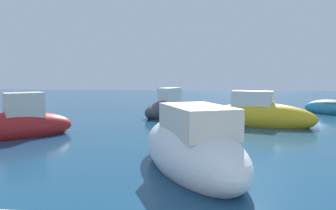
{
  "coord_description": "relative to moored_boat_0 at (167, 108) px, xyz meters",
  "views": [
    {
      "loc": [
        -6.33,
        -5.94,
        2.23
      ],
      "look_at": [
        -8.05,
        9.97,
        0.75
      ],
      "focal_mm": 36.12,
      "sensor_mm": 36.0,
      "label": 1
    }
  ],
  "objects": [
    {
      "name": "moored_boat_4",
      "position": [
        4.35,
        -2.74,
        0.02
      ],
      "size": [
        4.83,
        2.93,
        1.78
      ],
      "rotation": [
        0.0,
        0.0,
        5.93
      ],
      "color": "gold",
      "rests_on": "ground"
    },
    {
      "name": "moored_boat_0",
      "position": [
        0.0,
        0.0,
        0.0
      ],
      "size": [
        2.68,
        3.64,
        1.74
      ],
      "rotation": [
        0.0,
        0.0,
        4.23
      ],
      "color": "#3F3F47",
      "rests_on": "ground"
    },
    {
      "name": "moored_boat_1",
      "position": [
        -4.66,
        -6.46,
        0.02
      ],
      "size": [
        3.92,
        3.53,
        1.83
      ],
      "rotation": [
        0.0,
        0.0,
        3.82
      ],
      "color": "#B21E1E",
      "rests_on": "ground"
    },
    {
      "name": "moored_boat_3",
      "position": [
        9.12,
        2.14,
        -0.13
      ],
      "size": [
        3.12,
        2.65,
        1.01
      ],
      "rotation": [
        0.0,
        0.0,
        2.53
      ],
      "color": "teal",
      "rests_on": "ground"
    },
    {
      "name": "moored_boat_5",
      "position": [
        1.67,
        -9.95,
        0.1
      ],
      "size": [
        3.44,
        4.94,
        1.88
      ],
      "rotation": [
        0.0,
        0.0,
        1.99
      ],
      "color": "white",
      "rests_on": "ground"
    }
  ]
}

